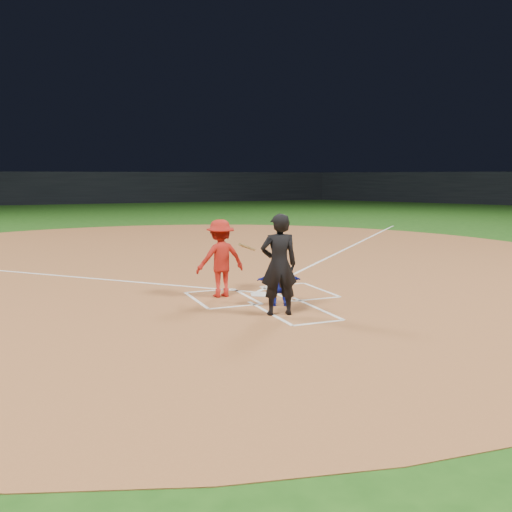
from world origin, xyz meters
name	(u,v)px	position (x,y,z in m)	size (l,w,h in m)	color
ground	(261,295)	(0.00, 0.00, 0.00)	(120.00, 120.00, 0.00)	#194711
home_plate_dirt	(191,260)	(0.00, 6.00, 0.01)	(28.00, 28.00, 0.01)	brown
stadium_wall_far	(75,188)	(0.00, 48.00, 1.60)	(80.00, 1.20, 3.20)	black
home_plate	(261,294)	(0.00, 0.00, 0.02)	(0.60, 0.60, 0.02)	silver
catcher	(280,282)	(-0.07, -1.17, 0.52)	(0.95, 0.30, 1.02)	#1420A5
umpire	(279,265)	(-0.43, -1.91, 1.03)	(0.74, 0.49, 2.04)	black
chalk_markings	(197,263)	(0.00, 5.29, 0.01)	(28.35, 17.32, 0.01)	white
batter_at_plate	(221,258)	(-0.94, 0.19, 0.90)	(1.52, 0.84, 1.78)	#A81B12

